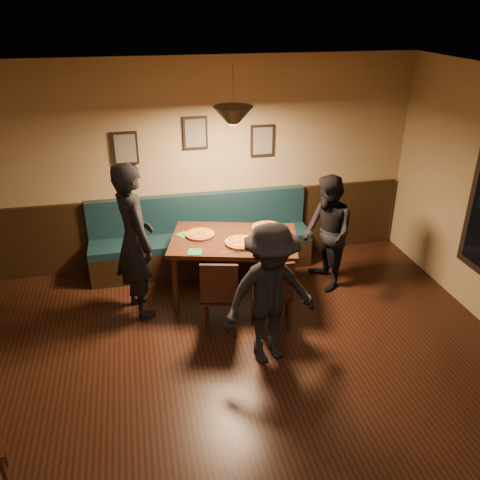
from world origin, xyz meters
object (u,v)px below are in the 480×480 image
(booth_bench, at_px, (202,236))
(tabasco_bottle, at_px, (273,232))
(chair_near_right, at_px, (271,291))
(chair_near_left, at_px, (220,293))
(diner_right, at_px, (327,233))
(soda_glass, at_px, (289,239))
(diner_left, at_px, (135,241))
(dining_table, at_px, (234,268))
(diner_front, at_px, (270,295))

(booth_bench, height_order, tabasco_bottle, booth_bench)
(chair_near_right, bearing_deg, chair_near_left, 173.38)
(diner_right, xyz_separation_m, soda_glass, (-0.60, -0.31, 0.14))
(diner_left, bearing_deg, dining_table, -105.42)
(dining_table, relative_size, chair_near_right, 1.68)
(chair_near_right, height_order, diner_right, diner_right)
(booth_bench, xyz_separation_m, dining_table, (0.28, -0.80, -0.10))
(diner_left, bearing_deg, booth_bench, -64.33)
(chair_near_left, bearing_deg, tabasco_bottle, 50.58)
(diner_front, bearing_deg, soda_glass, 51.65)
(dining_table, xyz_separation_m, diner_front, (0.11, -1.26, 0.36))
(booth_bench, distance_m, diner_right, 1.70)
(chair_near_right, relative_size, diner_front, 0.58)
(diner_front, xyz_separation_m, tabasco_bottle, (0.37, 1.19, 0.11))
(dining_table, xyz_separation_m, tabasco_bottle, (0.48, -0.07, 0.47))
(dining_table, bearing_deg, tabasco_bottle, 7.07)
(booth_bench, height_order, diner_left, diner_left)
(chair_near_left, height_order, chair_near_right, chair_near_left)
(dining_table, relative_size, diner_front, 0.98)
(diner_right, bearing_deg, diner_front, -42.73)
(booth_bench, distance_m, chair_near_right, 1.61)
(booth_bench, relative_size, diner_front, 1.96)
(diner_left, bearing_deg, chair_near_right, -132.51)
(diner_right, distance_m, diner_front, 1.68)
(dining_table, bearing_deg, diner_front, -70.01)
(chair_near_right, bearing_deg, diner_front, -106.83)
(dining_table, bearing_deg, diner_left, -161.58)
(dining_table, relative_size, soda_glass, 9.66)
(diner_front, height_order, soda_glass, diner_front)
(diner_right, xyz_separation_m, diner_front, (-1.09, -1.27, 0.02))
(chair_near_left, bearing_deg, dining_table, 79.62)
(chair_near_right, height_order, tabasco_bottle, tabasco_bottle)
(dining_table, relative_size, diner_left, 0.81)
(dining_table, bearing_deg, diner_right, 15.49)
(tabasco_bottle, bearing_deg, chair_near_left, -143.21)
(chair_near_left, xyz_separation_m, diner_front, (0.40, -0.62, 0.31))
(booth_bench, distance_m, chair_near_left, 1.44)
(chair_near_left, xyz_separation_m, diner_right, (1.49, 0.65, 0.29))
(dining_table, height_order, chair_near_left, chair_near_left)
(chair_near_left, distance_m, soda_glass, 1.04)
(dining_table, height_order, tabasco_bottle, tabasco_bottle)
(soda_glass, bearing_deg, chair_near_right, -128.30)
(diner_left, bearing_deg, diner_right, -106.91)
(diner_left, xyz_separation_m, soda_glass, (1.77, -0.23, -0.04))
(diner_left, distance_m, tabasco_bottle, 1.65)
(booth_bench, bearing_deg, dining_table, -70.49)
(diner_right, height_order, tabasco_bottle, diner_right)
(chair_near_left, bearing_deg, diner_left, 161.16)
(diner_left, xyz_separation_m, diner_right, (2.37, 0.08, -0.18))
(booth_bench, relative_size, soda_glass, 19.28)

